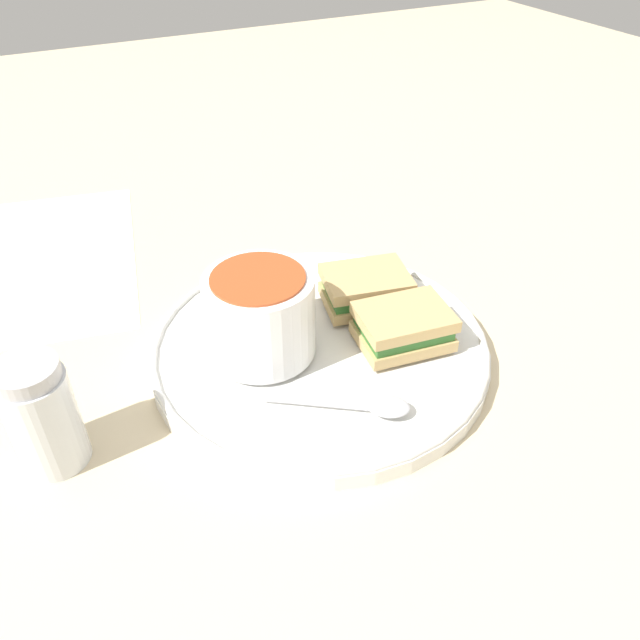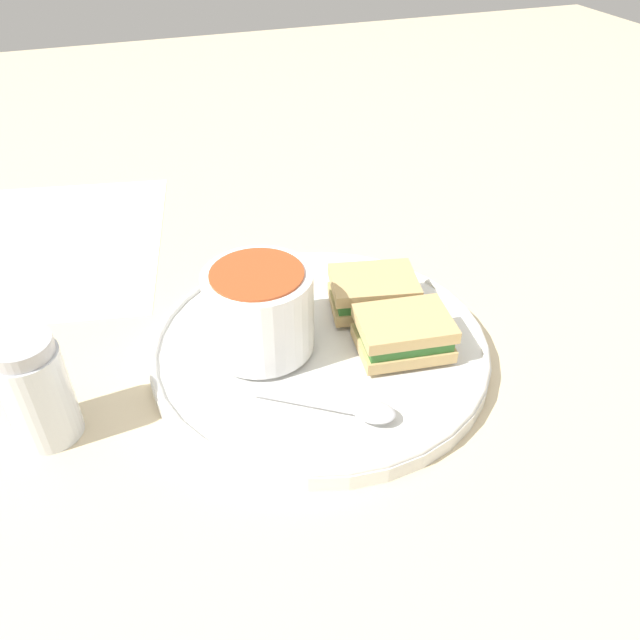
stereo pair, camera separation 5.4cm
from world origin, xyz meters
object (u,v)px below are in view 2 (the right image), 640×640
(spoon, at_px, (362,410))
(salt_shaker, at_px, (37,390))
(sandwich_half_far, at_px, (373,292))
(sandwich_half_near, at_px, (403,333))
(soup_bowl, at_px, (259,310))

(spoon, bearing_deg, salt_shaker, -165.00)
(sandwich_half_far, relative_size, salt_shaker, 0.96)
(sandwich_half_near, height_order, sandwich_half_far, same)
(sandwich_half_near, bearing_deg, sandwich_half_far, 90.29)
(spoon, bearing_deg, soup_bowl, 149.50)
(sandwich_half_near, height_order, salt_shaker, salt_shaker)
(salt_shaker, bearing_deg, spoon, -18.93)
(soup_bowl, xyz_separation_m, salt_shaker, (-0.18, -0.03, -0.01))
(soup_bowl, xyz_separation_m, sandwich_half_near, (0.12, -0.05, -0.02))
(soup_bowl, bearing_deg, sandwich_half_far, 9.92)
(soup_bowl, distance_m, salt_shaker, 0.18)
(spoon, relative_size, salt_shaker, 1.13)
(spoon, height_order, sandwich_half_far, sandwich_half_far)
(soup_bowl, height_order, spoon, soup_bowl)
(sandwich_half_far, bearing_deg, spoon, -116.43)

